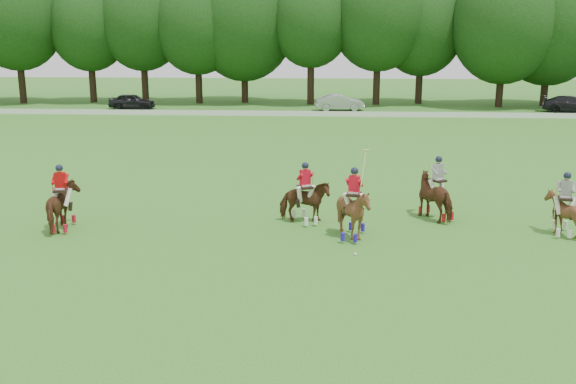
# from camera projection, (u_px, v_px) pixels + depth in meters

# --- Properties ---
(ground) EXTENTS (180.00, 180.00, 0.00)m
(ground) POSITION_uv_depth(u_px,v_px,m) (257.00, 271.00, 18.99)
(ground) COLOR #2B631C
(ground) RESTS_ON ground
(tree_line) EXTENTS (117.98, 14.32, 14.75)m
(tree_line) POSITION_uv_depth(u_px,v_px,m) (314.00, 21.00, 63.61)
(tree_line) COLOR black
(tree_line) RESTS_ON ground
(boundary_rail) EXTENTS (120.00, 0.10, 0.44)m
(boundary_rail) POSITION_uv_depth(u_px,v_px,m) (307.00, 114.00, 55.78)
(boundary_rail) COLOR white
(boundary_rail) RESTS_ON ground
(car_left) EXTENTS (4.34, 1.78, 1.47)m
(car_left) POSITION_uv_depth(u_px,v_px,m) (132.00, 101.00, 61.14)
(car_left) COLOR black
(car_left) RESTS_ON ground
(car_mid) EXTENTS (4.70, 2.22, 1.49)m
(car_mid) POSITION_uv_depth(u_px,v_px,m) (340.00, 103.00, 59.83)
(car_mid) COLOR #ABACB1
(car_mid) RESTS_ON ground
(car_right) EXTENTS (5.48, 3.35, 1.48)m
(car_right) POSITION_uv_depth(u_px,v_px,m) (572.00, 104.00, 58.44)
(car_right) COLOR black
(car_right) RESTS_ON ground
(polo_red_a) EXTENTS (1.27, 2.09, 2.38)m
(polo_red_a) POSITION_uv_depth(u_px,v_px,m) (62.00, 206.00, 22.86)
(polo_red_a) COLOR #462812
(polo_red_a) RESTS_ON ground
(polo_red_b) EXTENTS (1.99, 1.88, 2.29)m
(polo_red_b) POSITION_uv_depth(u_px,v_px,m) (305.00, 201.00, 23.73)
(polo_red_b) COLOR #462812
(polo_red_b) RESTS_ON ground
(polo_red_c) EXTENTS (1.79, 1.92, 3.02)m
(polo_red_c) POSITION_uv_depth(u_px,v_px,m) (353.00, 213.00, 21.87)
(polo_red_c) COLOR #462812
(polo_red_c) RESTS_ON ground
(polo_stripe_a) EXTENTS (1.93, 2.20, 2.42)m
(polo_stripe_a) POSITION_uv_depth(u_px,v_px,m) (437.00, 196.00, 24.24)
(polo_stripe_a) COLOR #462812
(polo_stripe_a) RESTS_ON ground
(polo_stripe_b) EXTENTS (1.49, 1.61, 2.24)m
(polo_stripe_b) POSITION_uv_depth(u_px,v_px,m) (564.00, 213.00, 22.28)
(polo_stripe_b) COLOR #462812
(polo_stripe_b) RESTS_ON ground
(polo_ball) EXTENTS (0.09, 0.09, 0.09)m
(polo_ball) POSITION_uv_depth(u_px,v_px,m) (355.00, 254.00, 20.33)
(polo_ball) COLOR white
(polo_ball) RESTS_ON ground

